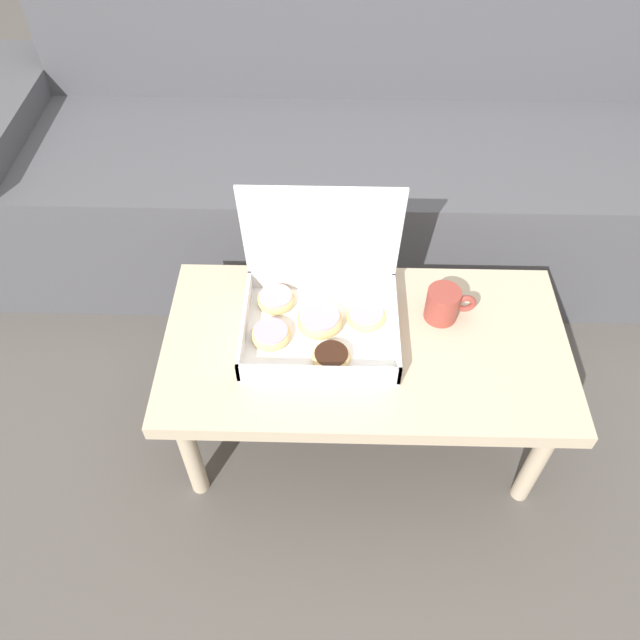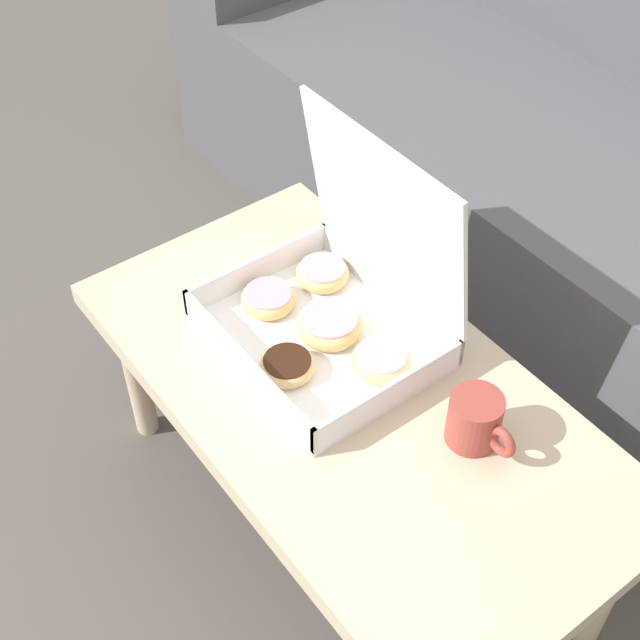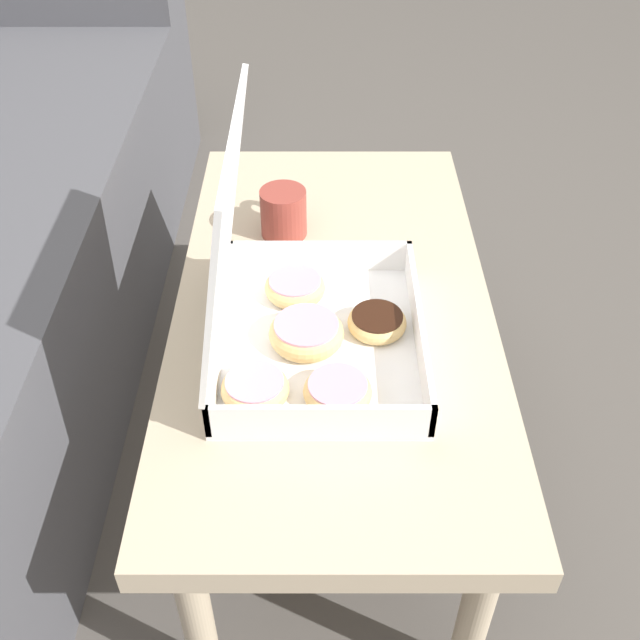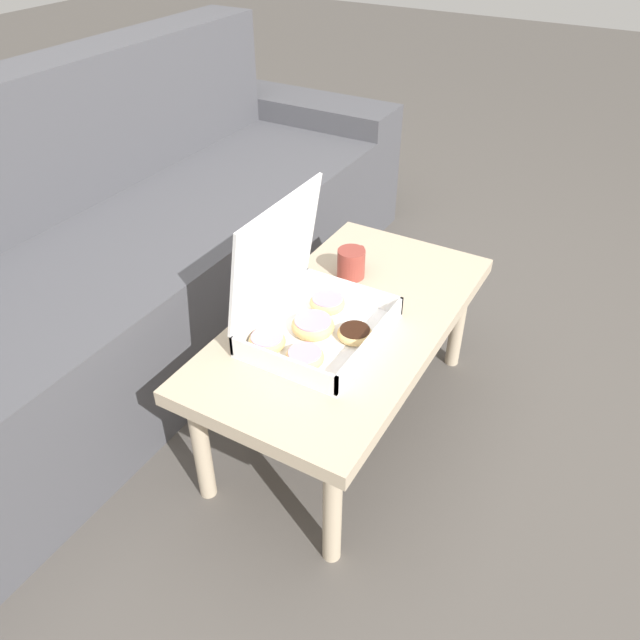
# 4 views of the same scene
# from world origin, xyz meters

# --- Properties ---
(ground_plane) EXTENTS (12.00, 12.00, 0.00)m
(ground_plane) POSITION_xyz_m (0.00, 0.00, 0.00)
(ground_plane) COLOR #514C47
(couch) EXTENTS (2.50, 0.77, 0.88)m
(couch) POSITION_xyz_m (0.00, 0.78, 0.30)
(couch) COLOR #4C4C51
(couch) RESTS_ON ground_plane
(coffee_table) EXTENTS (0.94, 0.49, 0.38)m
(coffee_table) POSITION_xyz_m (0.00, -0.05, 0.34)
(coffee_table) COLOR #C6B293
(coffee_table) RESTS_ON ground_plane
(pastry_box) EXTENTS (0.36, 0.29, 0.35)m
(pastry_box) POSITION_xyz_m (-0.11, 0.00, 0.44)
(pastry_box) COLOR white
(pastry_box) RESTS_ON coffee_table
(coffee_mug) EXTENTS (0.12, 0.08, 0.08)m
(coffee_mug) POSITION_xyz_m (0.18, 0.03, 0.42)
(coffee_mug) COLOR #993D33
(coffee_mug) RESTS_ON coffee_table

